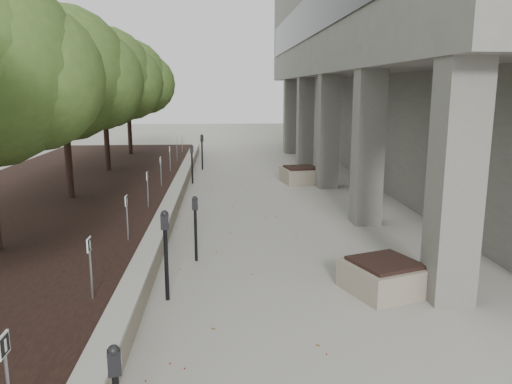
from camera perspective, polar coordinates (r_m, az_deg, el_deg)
name	(u,v)px	position (r m, az deg, el deg)	size (l,w,h in m)	color
ground	(250,333)	(7.68, -0.73, -15.64)	(90.00, 90.00, 0.00)	#9B968E
retaining_wall	(177,193)	(16.22, -8.94, -0.16)	(0.39, 26.00, 0.50)	gray
planting_bed	(58,197)	(16.96, -21.40, -0.49)	(7.00, 26.00, 0.40)	black
crabapple_tree_3	(64,103)	(15.47, -20.80, 9.39)	(4.60, 4.00, 5.44)	#395A22
crabapple_tree_4	(104,99)	(20.31, -16.73, 10.00)	(4.60, 4.00, 5.44)	#395A22
crabapple_tree_5	(128,97)	(25.22, -14.22, 10.35)	(4.60, 4.00, 5.44)	#395A22
parking_sign_1	(8,383)	(5.43, -26.17, -18.70)	(0.04, 0.22, 0.96)	black
parking_sign_2	(91,268)	(8.03, -18.12, -8.18)	(0.04, 0.22, 0.96)	black
parking_sign_3	(127,218)	(10.83, -14.31, -2.86)	(0.04, 0.22, 0.96)	black
parking_sign_4	(148,190)	(13.72, -12.10, 0.25)	(0.04, 0.22, 0.96)	black
parking_sign_5	(161,172)	(16.65, -10.66, 2.28)	(0.04, 0.22, 0.96)	black
parking_sign_6	(170,159)	(19.60, -9.65, 3.70)	(0.04, 0.22, 0.96)	black
parking_sign_7	(177,150)	(22.56, -8.91, 4.74)	(0.04, 0.22, 0.96)	black
parking_sign_8	(182,142)	(25.53, -8.33, 5.54)	(0.04, 0.22, 0.96)	black
parking_meter_2	(166,256)	(8.62, -10.10, -7.08)	(0.15, 0.11, 1.56)	black
parking_meter_3	(196,229)	(10.48, -6.82, -4.13)	(0.14, 0.10, 1.38)	black
parking_meter_4	(192,164)	(19.09, -7.21, 3.13)	(0.15, 0.10, 1.47)	black
parking_meter_5	(202,152)	(22.32, -6.09, 4.49)	(0.15, 0.11, 1.56)	black
planter_front	(384,276)	(9.27, 14.27, -9.16)	(1.22, 1.22, 0.57)	gray
planter_back	(301,175)	(19.24, 5.05, 1.95)	(1.32, 1.32, 0.62)	gray
berry_scatter	(234,236)	(12.33, -2.47, -4.93)	(3.30, 14.10, 0.02)	#930B0A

